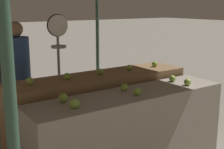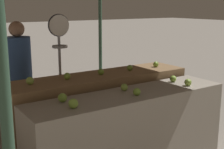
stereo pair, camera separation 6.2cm
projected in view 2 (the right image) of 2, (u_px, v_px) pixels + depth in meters
name	position (u px, v px, depth m)	size (l,w,h in m)	color
display_counter_front	(130.00, 132.00, 3.36)	(2.28, 0.55, 0.87)	gray
display_counter_back	(101.00, 113.00, 3.83)	(2.28, 0.55, 0.96)	olive
apple_front_0	(73.00, 103.00, 2.78)	(0.09, 0.09, 0.09)	#84AD3D
apple_front_1	(137.00, 92.00, 3.17)	(0.08, 0.08, 0.08)	#7AA338
apple_front_2	(188.00, 82.00, 3.55)	(0.08, 0.08, 0.08)	#8EB247
apple_front_3	(62.00, 98.00, 2.95)	(0.09, 0.09, 0.09)	#7AA338
apple_front_4	(125.00, 87.00, 3.35)	(0.08, 0.08, 0.08)	#8EB247
apple_front_5	(173.00, 79.00, 3.73)	(0.08, 0.08, 0.08)	#84AD3D
apple_back_0	(30.00, 81.00, 3.26)	(0.08, 0.08, 0.08)	#8EB247
apple_back_1	(67.00, 76.00, 3.48)	(0.08, 0.08, 0.08)	#84AD3D
apple_back_2	(101.00, 72.00, 3.71)	(0.08, 0.08, 0.08)	#7AA338
apple_back_3	(130.00, 68.00, 3.95)	(0.07, 0.07, 0.07)	#84AD3D
apple_back_4	(156.00, 64.00, 4.18)	(0.07, 0.07, 0.07)	#84AD3D
produce_scale	(60.00, 48.00, 4.11)	(0.29, 0.20, 1.66)	#99999E
person_vendor_at_scale	(19.00, 71.00, 4.22)	(0.45, 0.45, 1.57)	#2D2D38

